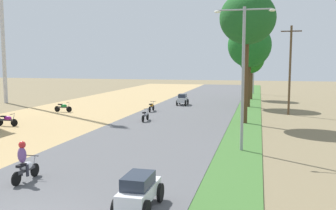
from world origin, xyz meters
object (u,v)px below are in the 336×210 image
at_px(car_sedan_white, 139,190).
at_px(motorbike_ahead_fourth, 152,106).
at_px(median_tree_second, 250,46).
at_px(car_hatchback_silver, 183,99).
at_px(parked_motorbike_third, 63,107).
at_px(median_tree_third, 252,56).
at_px(streetlamp_near, 243,69).
at_px(motorbike_ahead_second, 24,163).
at_px(median_tree_nearest, 248,19).
at_px(utility_pole_near, 290,69).
at_px(parked_motorbike_second, 7,120).
at_px(motorbike_ahead_third, 145,115).
at_px(streetlamp_mid, 254,64).

distance_m(car_sedan_white, motorbike_ahead_fourth, 24.17).
bearing_deg(motorbike_ahead_fourth, median_tree_second, 35.18).
bearing_deg(car_hatchback_silver, parked_motorbike_third, -140.49).
height_order(median_tree_second, median_tree_third, median_tree_second).
xyz_separation_m(streetlamp_near, motorbike_ahead_second, (-8.14, -7.61, -3.61)).
height_order(car_hatchback_silver, motorbike_ahead_fourth, car_hatchback_silver).
bearing_deg(median_tree_nearest, motorbike_ahead_second, -115.37).
distance_m(utility_pole_near, motorbike_ahead_fourth, 13.25).
relative_size(parked_motorbike_second, motorbike_ahead_fourth, 1.00).
distance_m(utility_pole_near, motorbike_ahead_third, 14.02).
xyz_separation_m(median_tree_third, streetlamp_near, (0.17, -28.80, -1.01)).
relative_size(car_sedan_white, motorbike_ahead_third, 1.26).
xyz_separation_m(streetlamp_mid, motorbike_ahead_third, (-8.00, -29.14, -3.84)).
height_order(median_tree_nearest, motorbike_ahead_second, median_tree_nearest).
height_order(median_tree_nearest, streetlamp_near, median_tree_nearest).
bearing_deg(median_tree_nearest, parked_motorbike_second, -161.90).
height_order(utility_pole_near, car_sedan_white, utility_pole_near).
bearing_deg(utility_pole_near, car_hatchback_silver, 157.18).
height_order(parked_motorbike_second, utility_pole_near, utility_pole_near).
bearing_deg(motorbike_ahead_second, utility_pole_near, 63.12).
distance_m(parked_motorbike_second, median_tree_nearest, 19.59).
distance_m(streetlamp_mid, car_hatchback_silver, 19.30).
height_order(parked_motorbike_second, motorbike_ahead_third, motorbike_ahead_third).
height_order(streetlamp_mid, utility_pole_near, utility_pole_near).
bearing_deg(car_sedan_white, motorbike_ahead_third, 106.41).
height_order(streetlamp_mid, motorbike_ahead_third, streetlamp_mid).
xyz_separation_m(median_tree_second, median_tree_third, (0.07, 8.47, -1.02)).
height_order(motorbike_ahead_second, motorbike_ahead_third, motorbike_ahead_second).
bearing_deg(median_tree_second, median_tree_third, 89.55).
xyz_separation_m(parked_motorbike_second, streetlamp_near, (17.33, -3.65, 3.92)).
distance_m(car_hatchback_silver, motorbike_ahead_fourth, 6.19).
xyz_separation_m(parked_motorbike_second, car_hatchback_silver, (10.02, 16.31, 0.19)).
bearing_deg(parked_motorbike_third, median_tree_second, 26.72).
relative_size(motorbike_ahead_second, motorbike_ahead_third, 1.00).
relative_size(parked_motorbike_second, utility_pole_near, 0.22).
relative_size(median_tree_second, motorbike_ahead_second, 4.87).
relative_size(median_tree_third, motorbike_ahead_fourth, 4.24).
xyz_separation_m(median_tree_nearest, streetlamp_mid, (0.14, 28.17, -3.68)).
xyz_separation_m(parked_motorbike_third, utility_pole_near, (20.76, 3.63, 3.66)).
height_order(car_sedan_white, car_hatchback_silver, car_hatchback_silver).
height_order(median_tree_nearest, streetlamp_mid, median_tree_nearest).
xyz_separation_m(car_sedan_white, motorbike_ahead_second, (-5.32, 1.67, 0.11)).
bearing_deg(car_hatchback_silver, car_sedan_white, -81.29).
relative_size(median_tree_second, motorbike_ahead_fourth, 4.87).
bearing_deg(streetlamp_near, motorbike_ahead_second, -136.94).
height_order(parked_motorbike_third, streetlamp_mid, streetlamp_mid).
bearing_deg(parked_motorbike_third, motorbike_ahead_third, -20.61).
bearing_deg(motorbike_ahead_fourth, parked_motorbike_third, -164.28).
height_order(parked_motorbike_third, motorbike_ahead_third, motorbike_ahead_third).
relative_size(median_tree_second, car_sedan_white, 3.88).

